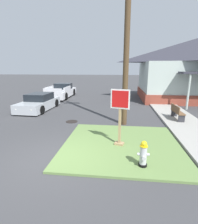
{
  "coord_description": "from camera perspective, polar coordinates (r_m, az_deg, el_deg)",
  "views": [
    {
      "loc": [
        2.16,
        -5.57,
        3.14
      ],
      "look_at": [
        1.12,
        3.29,
        0.94
      ],
      "focal_mm": 28.6,
      "sensor_mm": 36.0,
      "label": 1
    }
  ],
  "objects": [
    {
      "name": "pickup_truck_white",
      "position": [
        20.11,
        -11.85,
        6.38
      ],
      "size": [
        2.19,
        5.52,
        1.48
      ],
      "color": "silver",
      "rests_on": "ground"
    },
    {
      "name": "fire_hydrant",
      "position": [
        5.96,
        13.98,
        -13.03
      ],
      "size": [
        0.38,
        0.34,
        0.86
      ],
      "color": "black",
      "rests_on": "grass_corner_patch"
    },
    {
      "name": "sidewalk_strip",
      "position": [
        11.6,
        25.09,
        -2.87
      ],
      "size": [
        2.2,
        14.38,
        0.12
      ],
      "primitive_type": "cube",
      "color": "#9E9B93",
      "rests_on": "ground"
    },
    {
      "name": "grass_corner_patch",
      "position": [
        7.62,
        7.16,
        -10.25
      ],
      "size": [
        4.76,
        4.75,
        0.08
      ],
      "primitive_type": "cube",
      "color": "#668447",
      "rests_on": "ground"
    },
    {
      "name": "ground_plane",
      "position": [
        6.75,
        -13.22,
        -14.28
      ],
      "size": [
        160.0,
        160.0,
        0.0
      ],
      "primitive_type": "plane",
      "color": "#3D3D3F"
    },
    {
      "name": "street_bench",
      "position": [
        11.74,
        23.65,
        0.12
      ],
      "size": [
        0.46,
        1.47,
        0.85
      ],
      "color": "brown",
      "rests_on": "sidewalk_strip"
    },
    {
      "name": "corner_house",
      "position": [
        20.71,
        29.11,
        12.08
      ],
      "size": [
        11.46,
        9.06,
        6.04
      ],
      "color": "brown",
      "rests_on": "ground"
    },
    {
      "name": "stop_sign",
      "position": [
        7.12,
        6.68,
        -1.94
      ],
      "size": [
        0.74,
        0.37,
        2.28
      ],
      "color": "#A3845B",
      "rests_on": "grass_corner_patch"
    },
    {
      "name": "parked_sedan_silver",
      "position": [
        14.54,
        -18.65,
        2.85
      ],
      "size": [
        2.07,
        4.28,
        1.25
      ],
      "color": "#ADB2B7",
      "rests_on": "ground"
    },
    {
      "name": "manhole_cover",
      "position": [
        10.87,
        -8.71,
        -3.04
      ],
      "size": [
        0.7,
        0.7,
        0.02
      ],
      "primitive_type": "cylinder",
      "color": "black",
      "rests_on": "ground"
    },
    {
      "name": "utility_pole",
      "position": [
        10.07,
        9.01,
        24.93
      ],
      "size": [
        1.86,
        0.3,
        9.77
      ],
      "color": "#4C3823",
      "rests_on": "ground"
    }
  ]
}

